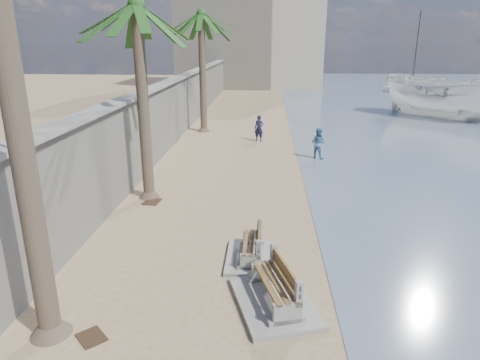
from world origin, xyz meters
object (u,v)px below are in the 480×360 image
object	(u,v)px
palm_back	(201,16)
palm_mid	(136,8)
bench_near	(275,288)
person_b	(318,142)
bench_far	(252,247)
person_a	(259,127)
sailboat_west	(412,88)
boat_cruiser	(448,94)
yacht_far	(441,96)

from	to	relation	value
palm_back	palm_mid	bearing A→B (deg)	-91.37
bench_near	person_b	xyz separation A→B (m)	(2.37, 13.03, 0.44)
bench_near	bench_far	distance (m)	2.20
person_a	sailboat_west	world-z (taller)	sailboat_west
palm_mid	person_b	world-z (taller)	palm_mid
boat_cruiser	bench_near	bearing A→B (deg)	-163.58
bench_near	palm_back	distance (m)	21.12
bench_near	sailboat_west	distance (m)	48.74
person_b	person_a	bearing A→B (deg)	-20.20
palm_mid	boat_cruiser	size ratio (longest dim) A/B	1.72
palm_mid	person_a	xyz separation A→B (m)	(4.01, 9.95, -5.90)
person_a	sailboat_west	bearing A→B (deg)	77.42
bench_near	sailboat_west	bearing A→B (deg)	69.26
bench_far	yacht_far	distance (m)	39.88
yacht_far	palm_back	bearing A→B (deg)	110.80
boat_cruiser	palm_back	bearing A→B (deg)	153.01
bench_far	palm_back	bearing A→B (deg)	102.37
person_b	sailboat_west	bearing A→B (deg)	-84.26
yacht_far	bench_near	bearing A→B (deg)	136.38
bench_far	person_a	bearing A→B (deg)	90.40
bench_near	sailboat_west	xyz separation A→B (m)	(17.26, 45.58, -0.13)
bench_near	boat_cruiser	world-z (taller)	boat_cruiser
palm_back	person_a	xyz separation A→B (m)	(3.71, -2.75, -6.32)
boat_cruiser	yacht_far	xyz separation A→B (m)	(4.21, 11.94, -1.52)
palm_mid	boat_cruiser	bearing A→B (deg)	45.78
yacht_far	person_b	bearing A→B (deg)	129.57
bench_near	palm_mid	size ratio (longest dim) A/B	0.35
palm_mid	yacht_far	world-z (taller)	palm_mid
sailboat_west	person_b	bearing A→B (deg)	-114.57
palm_back	yacht_far	distance (m)	29.38
palm_mid	sailboat_west	bearing A→B (deg)	60.46
bench_near	bench_far	xyz separation A→B (m)	(-0.60, 2.11, -0.07)
boat_cruiser	yacht_far	world-z (taller)	boat_cruiser
palm_mid	palm_back	bearing A→B (deg)	88.63
palm_back	boat_cruiser	distance (m)	19.70
palm_back	bench_far	bearing A→B (deg)	-77.63
bench_far	palm_back	world-z (taller)	palm_back
person_a	boat_cruiser	distance (m)	16.79
bench_near	bench_far	world-z (taller)	bench_near
palm_back	person_a	bearing A→B (deg)	-36.50
palm_mid	person_b	size ratio (longest dim) A/B	4.46
bench_near	person_a	size ratio (longest dim) A/B	1.53
bench_far	person_b	world-z (taller)	person_b
bench_far	person_a	distance (m)	14.66
sailboat_west	boat_cruiser	bearing A→B (deg)	-100.51
person_a	sailboat_west	xyz separation A→B (m)	(17.96, 28.82, -0.59)
person_a	palm_back	bearing A→B (deg)	162.85
palm_back	person_b	bearing A→B (deg)	-43.67
person_a	person_b	xyz separation A→B (m)	(3.07, -3.73, -0.02)
bench_near	palm_back	bearing A→B (deg)	102.75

